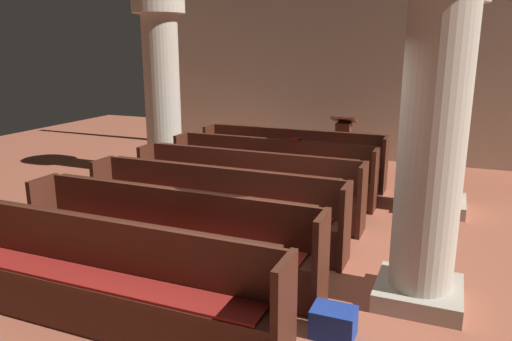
% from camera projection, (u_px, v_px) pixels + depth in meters
% --- Properties ---
extents(ground_plane, '(19.20, 19.20, 0.00)m').
position_uv_depth(ground_plane, '(249.00, 269.00, 5.42)').
color(ground_plane, '#AD5B42').
extents(back_wall, '(10.00, 0.16, 4.50)m').
position_uv_depth(back_wall, '(361.00, 54.00, 10.31)').
color(back_wall, beige).
rests_on(back_wall, ground).
extents(pew_row_0, '(3.36, 0.46, 0.95)m').
position_uv_depth(pew_row_0, '(292.00, 155.00, 8.78)').
color(pew_row_0, '#4C2316').
rests_on(pew_row_0, ground).
extents(pew_row_1, '(3.36, 0.46, 0.95)m').
position_uv_depth(pew_row_1, '(272.00, 168.00, 7.86)').
color(pew_row_1, '#4C2316').
rests_on(pew_row_1, ground).
extents(pew_row_2, '(3.36, 0.47, 0.95)m').
position_uv_depth(pew_row_2, '(246.00, 184.00, 6.94)').
color(pew_row_2, '#4C2316').
rests_on(pew_row_2, ground).
extents(pew_row_3, '(3.36, 0.46, 0.95)m').
position_uv_depth(pew_row_3, '(213.00, 205.00, 6.02)').
color(pew_row_3, '#4C2316').
rests_on(pew_row_3, ground).
extents(pew_row_4, '(3.36, 0.46, 0.95)m').
position_uv_depth(pew_row_4, '(168.00, 234.00, 5.10)').
color(pew_row_4, '#4C2316').
rests_on(pew_row_4, ground).
extents(pew_row_5, '(3.36, 0.47, 0.95)m').
position_uv_depth(pew_row_5, '(103.00, 276.00, 4.17)').
color(pew_row_5, '#4C2316').
rests_on(pew_row_5, ground).
extents(pillar_aisle_side, '(0.95, 0.95, 3.28)m').
position_uv_depth(pillar_aisle_side, '(444.00, 96.00, 7.00)').
color(pillar_aisle_side, '#B6AD9A').
rests_on(pillar_aisle_side, ground).
extents(pillar_far_side, '(0.95, 0.95, 3.28)m').
position_uv_depth(pillar_far_side, '(162.00, 85.00, 9.06)').
color(pillar_far_side, '#B6AD9A').
rests_on(pillar_far_side, ground).
extents(pillar_aisle_rear, '(0.86, 0.86, 3.28)m').
position_uv_depth(pillar_aisle_rear, '(433.00, 127.00, 4.32)').
color(pillar_aisle_rear, '#B6AD9A').
rests_on(pillar_aisle_rear, ground).
extents(lectern, '(0.48, 0.45, 1.08)m').
position_uv_depth(lectern, '(343.00, 147.00, 9.68)').
color(lectern, '#492215').
rests_on(lectern, ground).
extents(hymn_book, '(0.16, 0.20, 0.04)m').
position_uv_depth(hymn_book, '(295.00, 139.00, 7.79)').
color(hymn_book, maroon).
rests_on(hymn_book, pew_row_1).
extents(kneeler_box_blue, '(0.37, 0.27, 0.26)m').
position_uv_depth(kneeler_box_blue, '(333.00, 322.00, 4.15)').
color(kneeler_box_blue, navy).
rests_on(kneeler_box_blue, ground).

